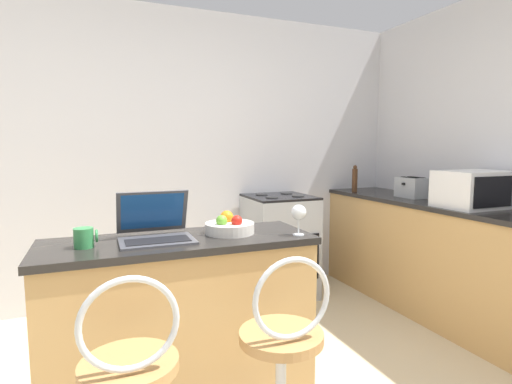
{
  "coord_description": "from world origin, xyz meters",
  "views": [
    {
      "loc": [
        -0.64,
        -1.3,
        1.38
      ],
      "look_at": [
        0.51,
        1.53,
        1.04
      ],
      "focal_mm": 28.0,
      "sensor_mm": 36.0,
      "label": 1
    }
  ],
  "objects_px": {
    "laptop": "(155,227)",
    "mug_green": "(84,238)",
    "wine_glass_tall": "(299,213)",
    "microwave": "(475,189)",
    "toaster": "(413,187)",
    "stove_range": "(279,246)",
    "pepper_mill": "(355,179)",
    "fruit_bowl": "(230,226)",
    "bar_stool_far": "(283,380)"
  },
  "relations": [
    {
      "from": "laptop",
      "to": "fruit_bowl",
      "type": "distance_m",
      "value": 0.38
    },
    {
      "from": "stove_range",
      "to": "wine_glass_tall",
      "type": "distance_m",
      "value": 1.75
    },
    {
      "from": "toaster",
      "to": "fruit_bowl",
      "type": "xyz_separation_m",
      "value": [
        -1.97,
        -0.8,
        -0.05
      ]
    },
    {
      "from": "stove_range",
      "to": "fruit_bowl",
      "type": "bearing_deg",
      "value": -124.52
    },
    {
      "from": "bar_stool_far",
      "to": "microwave",
      "type": "xyz_separation_m",
      "value": [
        1.94,
        0.75,
        0.62
      ]
    },
    {
      "from": "laptop",
      "to": "microwave",
      "type": "xyz_separation_m",
      "value": [
        2.34,
        0.16,
        0.08
      ]
    },
    {
      "from": "laptop",
      "to": "microwave",
      "type": "bearing_deg",
      "value": 4.0
    },
    {
      "from": "bar_stool_far",
      "to": "microwave",
      "type": "height_order",
      "value": "microwave"
    },
    {
      "from": "wine_glass_tall",
      "to": "mug_green",
      "type": "bearing_deg",
      "value": 172.51
    },
    {
      "from": "stove_range",
      "to": "pepper_mill",
      "type": "bearing_deg",
      "value": 0.86
    },
    {
      "from": "microwave",
      "to": "toaster",
      "type": "xyz_separation_m",
      "value": [
        0.01,
        0.63,
        -0.05
      ]
    },
    {
      "from": "mug_green",
      "to": "toaster",
      "type": "bearing_deg",
      "value": 17.56
    },
    {
      "from": "laptop",
      "to": "toaster",
      "type": "bearing_deg",
      "value": 18.69
    },
    {
      "from": "microwave",
      "to": "toaster",
      "type": "relative_size",
      "value": 2.04
    },
    {
      "from": "pepper_mill",
      "to": "mug_green",
      "type": "bearing_deg",
      "value": -150.19
    },
    {
      "from": "microwave",
      "to": "mug_green",
      "type": "height_order",
      "value": "microwave"
    },
    {
      "from": "toaster",
      "to": "wine_glass_tall",
      "type": "height_order",
      "value": "toaster"
    },
    {
      "from": "microwave",
      "to": "toaster",
      "type": "bearing_deg",
      "value": 89.28
    },
    {
      "from": "wine_glass_tall",
      "to": "microwave",
      "type": "bearing_deg",
      "value": 11.75
    },
    {
      "from": "wine_glass_tall",
      "to": "bar_stool_far",
      "type": "bearing_deg",
      "value": -124.58
    },
    {
      "from": "fruit_bowl",
      "to": "mug_green",
      "type": "distance_m",
      "value": 0.69
    },
    {
      "from": "pepper_mill",
      "to": "microwave",
      "type": "bearing_deg",
      "value": -80.38
    },
    {
      "from": "fruit_bowl",
      "to": "mug_green",
      "type": "height_order",
      "value": "fruit_bowl"
    },
    {
      "from": "bar_stool_far",
      "to": "laptop",
      "type": "height_order",
      "value": "laptop"
    },
    {
      "from": "toaster",
      "to": "stove_range",
      "type": "bearing_deg",
      "value": 152.17
    },
    {
      "from": "toaster",
      "to": "mug_green",
      "type": "bearing_deg",
      "value": -162.44
    },
    {
      "from": "laptop",
      "to": "fruit_bowl",
      "type": "bearing_deg",
      "value": -1.08
    },
    {
      "from": "laptop",
      "to": "mug_green",
      "type": "xyz_separation_m",
      "value": [
        -0.32,
        -0.05,
        -0.01
      ]
    },
    {
      "from": "bar_stool_far",
      "to": "fruit_bowl",
      "type": "height_order",
      "value": "fruit_bowl"
    },
    {
      "from": "microwave",
      "to": "fruit_bowl",
      "type": "xyz_separation_m",
      "value": [
        -1.96,
        -0.17,
        -0.1
      ]
    },
    {
      "from": "stove_range",
      "to": "mug_green",
      "type": "relative_size",
      "value": 9.28
    },
    {
      "from": "stove_range",
      "to": "pepper_mill",
      "type": "distance_m",
      "value": 1.02
    },
    {
      "from": "wine_glass_tall",
      "to": "fruit_bowl",
      "type": "bearing_deg",
      "value": 150.93
    },
    {
      "from": "mug_green",
      "to": "bar_stool_far",
      "type": "bearing_deg",
      "value": -37.0
    },
    {
      "from": "stove_range",
      "to": "laptop",
      "type": "bearing_deg",
      "value": -134.17
    },
    {
      "from": "stove_range",
      "to": "pepper_mill",
      "type": "height_order",
      "value": "pepper_mill"
    },
    {
      "from": "laptop",
      "to": "mug_green",
      "type": "height_order",
      "value": "laptop"
    },
    {
      "from": "laptop",
      "to": "microwave",
      "type": "height_order",
      "value": "microwave"
    },
    {
      "from": "laptop",
      "to": "pepper_mill",
      "type": "bearing_deg",
      "value": 32.41
    },
    {
      "from": "microwave",
      "to": "pepper_mill",
      "type": "height_order",
      "value": "microwave"
    },
    {
      "from": "toaster",
      "to": "wine_glass_tall",
      "type": "bearing_deg",
      "value": -149.59
    },
    {
      "from": "stove_range",
      "to": "fruit_bowl",
      "type": "xyz_separation_m",
      "value": [
        -0.93,
        -1.35,
        0.5
      ]
    },
    {
      "from": "fruit_bowl",
      "to": "wine_glass_tall",
      "type": "xyz_separation_m",
      "value": [
        0.31,
        -0.17,
        0.08
      ]
    },
    {
      "from": "toaster",
      "to": "mug_green",
      "type": "xyz_separation_m",
      "value": [
        -2.66,
        -0.84,
        -0.04
      ]
    },
    {
      "from": "toaster",
      "to": "mug_green",
      "type": "height_order",
      "value": "toaster"
    },
    {
      "from": "wine_glass_tall",
      "to": "stove_range",
      "type": "bearing_deg",
      "value": 67.92
    },
    {
      "from": "pepper_mill",
      "to": "wine_glass_tall",
      "type": "xyz_separation_m",
      "value": [
        -1.45,
        -1.54,
        -0.01
      ]
    },
    {
      "from": "microwave",
      "to": "fruit_bowl",
      "type": "distance_m",
      "value": 1.97
    },
    {
      "from": "bar_stool_far",
      "to": "pepper_mill",
      "type": "bearing_deg",
      "value": 48.33
    },
    {
      "from": "microwave",
      "to": "stove_range",
      "type": "distance_m",
      "value": 1.68
    }
  ]
}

